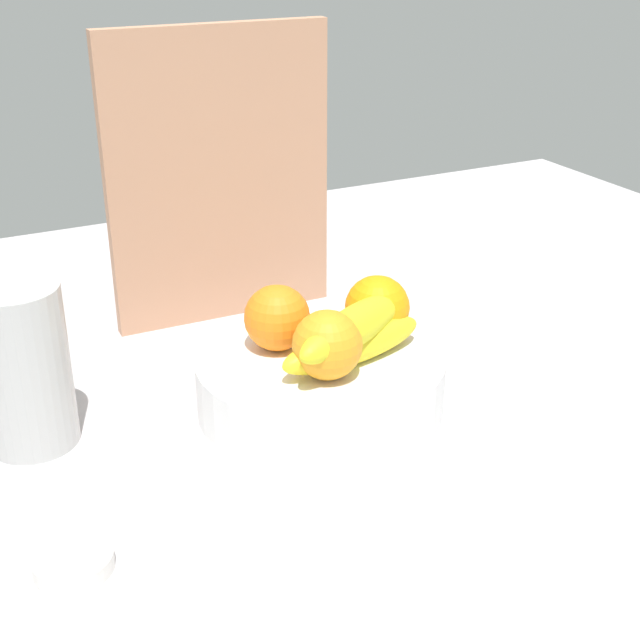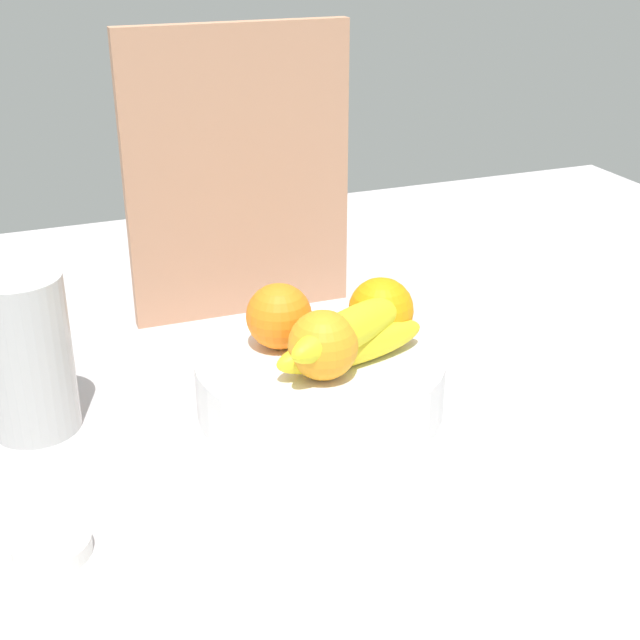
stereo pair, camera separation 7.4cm
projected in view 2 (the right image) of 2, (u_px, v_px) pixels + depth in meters
The scene contains 9 objects.
ground_plane at pixel (294, 428), 92.26cm from camera, with size 180.00×140.00×3.00cm, color #B3AEB1.
fruit_bowl at pixel (320, 382), 91.89cm from camera, with size 25.75×25.75×6.15cm, color white.
orange_front_left at pixel (282, 316), 91.16cm from camera, with size 6.88×6.88×6.88cm, color orange.
orange_front_right at pixel (323, 345), 85.06cm from camera, with size 6.88×6.88×6.88cm, color orange.
orange_center at pixel (381, 310), 92.46cm from camera, with size 6.88×6.88×6.88cm, color orange.
banana_bunch at pixel (351, 337), 87.46cm from camera, with size 17.44×11.39×6.20cm.
cutting_board at pixel (239, 176), 107.89cm from camera, with size 28.00×1.80×36.00cm, color tan.
thermos_tumbler at pixel (27, 355), 86.20cm from camera, with size 8.71×8.71×16.47cm, color #B9B9B7.
jar_lid at pixel (52, 546), 71.85cm from camera, with size 6.43×6.43×1.47cm, color white.
Camera 2 is at (-26.24, -74.27, 47.92)cm, focal length 49.65 mm.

